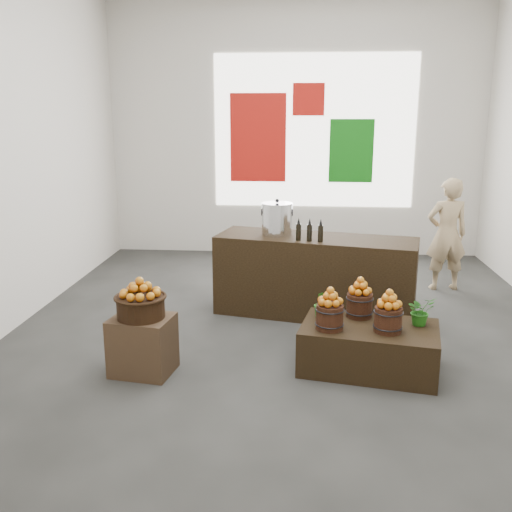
# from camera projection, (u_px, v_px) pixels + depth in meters

# --- Properties ---
(ground) EXTENTS (7.00, 7.00, 0.00)m
(ground) POSITION_uv_depth(u_px,v_px,m) (289.00, 328.00, 6.26)
(ground) COLOR #363634
(ground) RESTS_ON ground
(back_wall) EXTENTS (6.00, 0.04, 4.00)m
(back_wall) POSITION_uv_depth(u_px,v_px,m) (295.00, 132.00, 9.15)
(back_wall) COLOR beige
(back_wall) RESTS_ON ground
(back_opening) EXTENTS (3.20, 0.02, 2.40)m
(back_opening) POSITION_uv_depth(u_px,v_px,m) (314.00, 132.00, 9.11)
(back_opening) COLOR white
(back_opening) RESTS_ON back_wall
(deco_red_left) EXTENTS (0.90, 0.04, 1.40)m
(deco_red_left) POSITION_uv_depth(u_px,v_px,m) (258.00, 138.00, 9.19)
(deco_red_left) COLOR #B5140D
(deco_red_left) RESTS_ON back_wall
(deco_green_right) EXTENTS (0.70, 0.04, 1.00)m
(deco_green_right) POSITION_uv_depth(u_px,v_px,m) (351.00, 151.00, 9.13)
(deco_green_right) COLOR #106710
(deco_green_right) RESTS_ON back_wall
(deco_red_upper) EXTENTS (0.50, 0.04, 0.50)m
(deco_red_upper) POSITION_uv_depth(u_px,v_px,m) (309.00, 99.00, 8.99)
(deco_red_upper) COLOR #B5140D
(deco_red_upper) RESTS_ON back_wall
(crate) EXTENTS (0.59, 0.51, 0.53)m
(crate) POSITION_uv_depth(u_px,v_px,m) (143.00, 345.00, 5.14)
(crate) COLOR #4B3523
(crate) RESTS_ON ground
(wicker_basket) EXTENTS (0.42, 0.42, 0.19)m
(wicker_basket) POSITION_uv_depth(u_px,v_px,m) (141.00, 307.00, 5.05)
(wicker_basket) COLOR black
(wicker_basket) RESTS_ON crate
(apples_in_basket) EXTENTS (0.33, 0.33, 0.18)m
(apples_in_basket) POSITION_uv_depth(u_px,v_px,m) (140.00, 287.00, 5.00)
(apples_in_basket) COLOR #9A1304
(apples_in_basket) RESTS_ON wicker_basket
(display_table) EXTENTS (1.34, 0.97, 0.42)m
(display_table) POSITION_uv_depth(u_px,v_px,m) (369.00, 348.00, 5.21)
(display_table) COLOR black
(display_table) RESTS_ON ground
(apple_bucket_front_left) EXTENTS (0.24, 0.24, 0.22)m
(apple_bucket_front_left) POSITION_uv_depth(u_px,v_px,m) (330.00, 317.00, 5.07)
(apple_bucket_front_left) COLOR #371B0F
(apple_bucket_front_left) RESTS_ON display_table
(apples_in_bucket_front_left) EXTENTS (0.18, 0.18, 0.16)m
(apples_in_bucket_front_left) POSITION_uv_depth(u_px,v_px,m) (330.00, 296.00, 5.02)
(apples_in_bucket_front_left) COLOR #9A1304
(apples_in_bucket_front_left) RESTS_ON apple_bucket_front_left
(apple_bucket_front_right) EXTENTS (0.24, 0.24, 0.22)m
(apple_bucket_front_right) POSITION_uv_depth(u_px,v_px,m) (388.00, 320.00, 5.01)
(apple_bucket_front_right) COLOR #371B0F
(apple_bucket_front_right) RESTS_ON display_table
(apples_in_bucket_front_right) EXTENTS (0.18, 0.18, 0.16)m
(apples_in_bucket_front_right) POSITION_uv_depth(u_px,v_px,m) (389.00, 299.00, 4.96)
(apples_in_bucket_front_right) COLOR #9A1304
(apples_in_bucket_front_right) RESTS_ON apple_bucket_front_right
(apple_bucket_rear) EXTENTS (0.24, 0.24, 0.22)m
(apple_bucket_rear) POSITION_uv_depth(u_px,v_px,m) (359.00, 305.00, 5.38)
(apple_bucket_rear) COLOR #371B0F
(apple_bucket_rear) RESTS_ON display_table
(apples_in_bucket_rear) EXTENTS (0.18, 0.18, 0.16)m
(apples_in_bucket_rear) POSITION_uv_depth(u_px,v_px,m) (360.00, 286.00, 5.33)
(apples_in_bucket_rear) COLOR #9A1304
(apples_in_bucket_rear) RESTS_ON apple_bucket_rear
(herb_garnish_right) EXTENTS (0.31, 0.30, 0.27)m
(herb_garnish_right) POSITION_uv_depth(u_px,v_px,m) (420.00, 311.00, 5.16)
(herb_garnish_right) COLOR #1A5612
(herb_garnish_right) RESTS_ON display_table
(herb_garnish_left) EXTENTS (0.17, 0.16, 0.26)m
(herb_garnish_left) POSITION_uv_depth(u_px,v_px,m) (321.00, 304.00, 5.36)
(herb_garnish_left) COLOR #1A5612
(herb_garnish_left) RESTS_ON display_table
(counter) EXTENTS (2.36, 1.21, 0.92)m
(counter) POSITION_uv_depth(u_px,v_px,m) (315.00, 276.00, 6.59)
(counter) COLOR black
(counter) RESTS_ON ground
(stock_pot_left) EXTENTS (0.35, 0.35, 0.35)m
(stock_pot_left) POSITION_uv_depth(u_px,v_px,m) (277.00, 220.00, 6.56)
(stock_pot_left) COLOR silver
(stock_pot_left) RESTS_ON counter
(oil_cruets) EXTENTS (0.25, 0.12, 0.26)m
(oil_cruets) POSITION_uv_depth(u_px,v_px,m) (312.00, 230.00, 6.23)
(oil_cruets) COLOR black
(oil_cruets) RESTS_ON counter
(shopper) EXTENTS (0.58, 0.42, 1.49)m
(shopper) POSITION_uv_depth(u_px,v_px,m) (447.00, 234.00, 7.47)
(shopper) COLOR tan
(shopper) RESTS_ON ground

